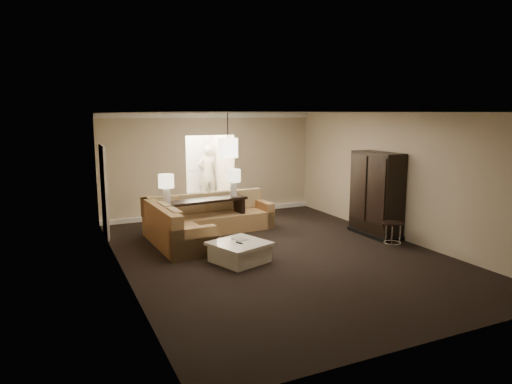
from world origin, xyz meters
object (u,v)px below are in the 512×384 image
console_table (202,214)px  sectional_sofa (201,221)px  armoire (376,196)px  coffee_table (239,252)px  person (208,171)px  drink_table (393,229)px

console_table → sectional_sofa: bearing=-124.6°
armoire → sectional_sofa: bearing=157.3°
armoire → console_table: bearing=155.0°
sectional_sofa → console_table: 0.21m
console_table → armoire: (3.62, -1.69, 0.42)m
coffee_table → console_table: 2.17m
person → console_table: bearing=73.4°
sectional_sofa → console_table: sectional_sofa is taller
drink_table → person: person is taller
drink_table → console_table: bearing=141.9°
drink_table → sectional_sofa: bearing=144.1°
armoire → drink_table: armoire is taller
person → drink_table: bearing=111.8°
drink_table → armoire: bearing=72.5°
coffee_table → armoire: size_ratio=0.63×
sectional_sofa → console_table: size_ratio=1.38×
sectional_sofa → coffee_table: (0.11, -2.01, -0.16)m
console_table → drink_table: console_table is taller
sectional_sofa → person: 4.07m
sectional_sofa → console_table: (0.08, 0.14, 0.14)m
coffee_table → drink_table: bearing=-8.0°
console_table → drink_table: (3.33, -2.61, -0.11)m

